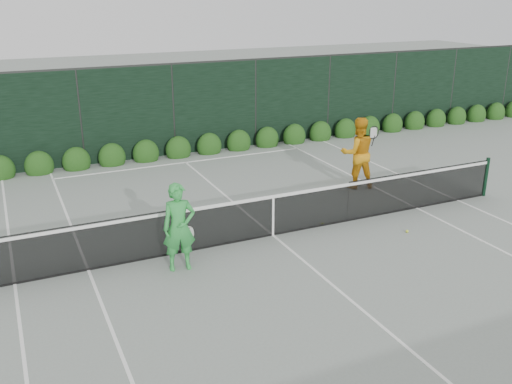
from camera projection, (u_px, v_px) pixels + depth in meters
name	position (u px, v px, depth m)	size (l,w,h in m)	color
ground	(273.00, 235.00, 13.01)	(80.00, 80.00, 0.00)	gray
tennis_net	(272.00, 214.00, 12.82)	(12.90, 0.10, 1.07)	#10321E
player_woman	(179.00, 227.00, 11.19)	(0.70, 0.51, 1.79)	green
player_man	(358.00, 153.00, 15.86)	(1.14, 0.99, 2.01)	orange
court_lines	(273.00, 235.00, 13.01)	(11.03, 23.83, 0.01)	white
windscreen_fence	(341.00, 214.00, 10.18)	(32.00, 21.07, 3.06)	black
hedge_row	(178.00, 150.00, 19.05)	(31.66, 0.65, 0.94)	#0E350E
tennis_balls	(278.00, 238.00, 12.78)	(5.07, 1.28, 0.07)	#C5D830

